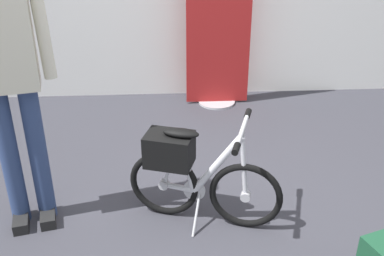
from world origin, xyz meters
The scene contains 4 objects.
ground_plane centered at (0.00, 0.00, 0.00)m, with size 8.18×8.18×0.00m, color #38383F.
floor_banner_stand centered at (0.39, 1.97, 0.70)m, with size 0.60×0.36×1.58m.
folding_bike_foreground centered at (0.03, 0.16, 0.34)m, with size 0.93×0.53×0.69m.
visitor_near_wall centered at (-0.97, 0.23, 1.06)m, with size 0.52×0.33×1.82m.
Camera 1 is at (-0.11, -2.17, 1.83)m, focal length 42.72 mm.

